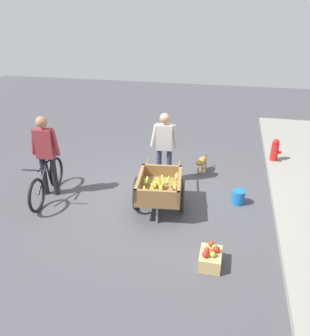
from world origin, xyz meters
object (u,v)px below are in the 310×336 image
(bicycle, at_px, (47,182))
(cyclist_person, at_px, (45,149))
(vendor_person, at_px, (164,142))
(fire_hydrant, at_px, (275,152))
(dog, at_px, (202,162))
(apple_crate, at_px, (210,258))
(fruit_cart, at_px, (159,189))
(plastic_bucket, at_px, (238,197))

(bicycle, height_order, cyclist_person, cyclist_person)
(vendor_person, relative_size, fire_hydrant, 2.34)
(vendor_person, xyz_separation_m, dog, (-0.69, 0.76, -0.67))
(fire_hydrant, bearing_deg, apple_crate, -16.76)
(fruit_cart, distance_m, cyclist_person, 2.38)
(bicycle, distance_m, fire_hydrant, 5.35)
(fruit_cart, height_order, bicycle, bicycle)
(fruit_cart, xyz_separation_m, fire_hydrant, (-2.68, 2.29, -0.11))
(vendor_person, bearing_deg, bicycle, -60.21)
(fruit_cart, bearing_deg, dog, 161.58)
(fruit_cart, bearing_deg, vendor_person, -172.50)
(cyclist_person, xyz_separation_m, fire_hydrant, (-2.61, 4.61, -0.67))
(bicycle, xyz_separation_m, cyclist_person, (-0.15, -0.02, 0.65))
(fire_hydrant, bearing_deg, plastic_bucket, -21.42)
(plastic_bucket, distance_m, apple_crate, 1.96)
(fire_hydrant, relative_size, apple_crate, 1.52)
(cyclist_person, bearing_deg, bicycle, 7.52)
(fire_hydrant, height_order, plastic_bucket, fire_hydrant)
(vendor_person, relative_size, cyclist_person, 0.94)
(bicycle, bearing_deg, fire_hydrant, 121.04)
(vendor_person, bearing_deg, fruit_cart, 7.50)
(dog, height_order, fire_hydrant, fire_hydrant)
(vendor_person, xyz_separation_m, cyclist_person, (1.08, -2.16, 0.07))
(bicycle, xyz_separation_m, plastic_bucket, (-0.65, 3.76, -0.21))
(plastic_bucket, bearing_deg, fire_hydrant, 158.58)
(fruit_cart, xyz_separation_m, cyclist_person, (-0.07, -2.31, 0.57))
(dog, bearing_deg, apple_crate, 8.47)
(cyclist_person, relative_size, plastic_bucket, 5.98)
(fruit_cart, height_order, dog, fruit_cart)
(bicycle, relative_size, fire_hydrant, 2.47)
(bicycle, distance_m, cyclist_person, 0.67)
(vendor_person, height_order, apple_crate, vendor_person)
(bicycle, relative_size, cyclist_person, 0.99)
(fruit_cart, bearing_deg, plastic_bucket, 111.20)
(vendor_person, relative_size, dog, 2.36)
(fire_hydrant, bearing_deg, bicycle, -58.96)
(apple_crate, bearing_deg, fruit_cart, -141.24)
(fruit_cart, height_order, fire_hydrant, fruit_cart)
(plastic_bucket, bearing_deg, cyclist_person, -82.44)
(vendor_person, xyz_separation_m, apple_crate, (2.49, 1.23, -0.80))
(cyclist_person, distance_m, fire_hydrant, 5.34)
(fruit_cart, bearing_deg, bicycle, -87.92)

